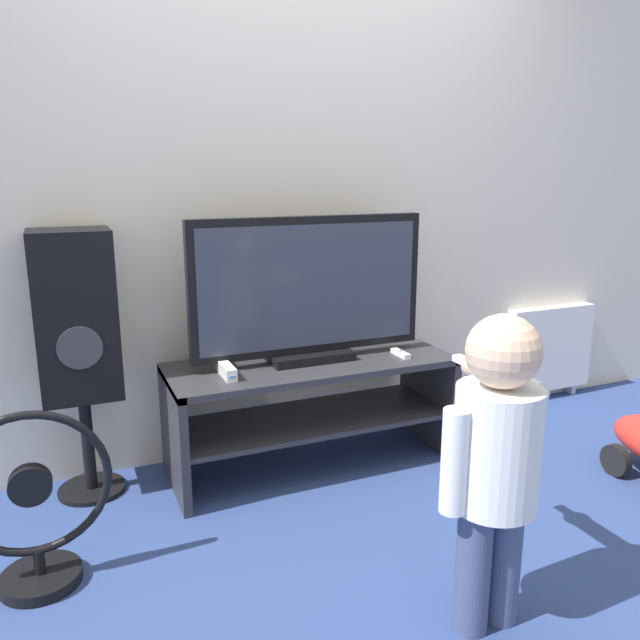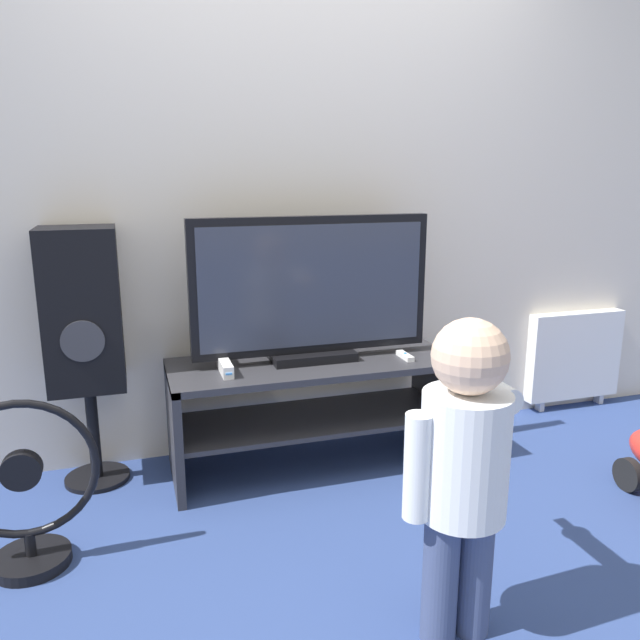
{
  "view_description": "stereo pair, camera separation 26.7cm",
  "coord_description": "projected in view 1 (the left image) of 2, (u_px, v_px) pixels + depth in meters",
  "views": [
    {
      "loc": [
        -1.03,
        -2.25,
        1.34
      ],
      "look_at": [
        0.0,
        0.15,
        0.72
      ],
      "focal_mm": 35.0,
      "sensor_mm": 36.0,
      "label": 1
    },
    {
      "loc": [
        -0.78,
        -2.34,
        1.34
      ],
      "look_at": [
        0.0,
        0.15,
        0.72
      ],
      "focal_mm": 35.0,
      "sensor_mm": 36.0,
      "label": 2
    }
  ],
  "objects": [
    {
      "name": "ground_plane",
      "position": [
        333.0,
        487.0,
        2.72
      ],
      "size": [
        16.0,
        16.0,
        0.0
      ],
      "primitive_type": "plane",
      "color": "navy"
    },
    {
      "name": "wall_back",
      "position": [
        285.0,
        180.0,
        2.92
      ],
      "size": [
        10.0,
        0.06,
        2.6
      ],
      "color": "silver",
      "rests_on": "ground_plane"
    },
    {
      "name": "tv_stand",
      "position": [
        312.0,
        396.0,
        2.85
      ],
      "size": [
        1.3,
        0.49,
        0.51
      ],
      "color": "#2D2D33",
      "rests_on": "ground_plane"
    },
    {
      "name": "television",
      "position": [
        309.0,
        291.0,
        2.76
      ],
      "size": [
        1.08,
        0.2,
        0.65
      ],
      "color": "black",
      "rests_on": "tv_stand"
    },
    {
      "name": "game_console",
      "position": [
        226.0,
        370.0,
        2.61
      ],
      "size": [
        0.04,
        0.2,
        0.05
      ],
      "color": "white",
      "rests_on": "tv_stand"
    },
    {
      "name": "remote_primary",
      "position": [
        401.0,
        353.0,
        2.89
      ],
      "size": [
        0.03,
        0.13,
        0.03
      ],
      "color": "white",
      "rests_on": "tv_stand"
    },
    {
      "name": "child",
      "position": [
        494.0,
        449.0,
        1.78
      ],
      "size": [
        0.37,
        0.53,
        0.97
      ],
      "color": "#3F4C72",
      "rests_on": "ground_plane"
    },
    {
      "name": "speaker_tower",
      "position": [
        77.0,
        322.0,
        2.51
      ],
      "size": [
        0.31,
        0.28,
        1.12
      ],
      "color": "black",
      "rests_on": "ground_plane"
    },
    {
      "name": "floor_fan",
      "position": [
        33.0,
        510.0,
        2.02
      ],
      "size": [
        0.5,
        0.26,
        0.61
      ],
      "color": "black",
      "rests_on": "ground_plane"
    },
    {
      "name": "radiator",
      "position": [
        549.0,
        349.0,
        3.72
      ],
      "size": [
        0.59,
        0.08,
        0.56
      ],
      "color": "white",
      "rests_on": "ground_plane"
    }
  ]
}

